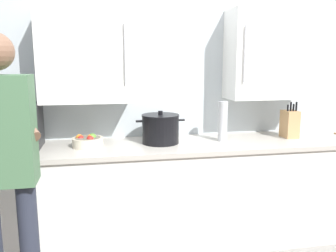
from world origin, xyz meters
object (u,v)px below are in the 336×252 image
Objects in this scene: fruit_bowl at (88,141)px; knife_block at (290,124)px; person_figure at (3,161)px; stock_pot at (160,129)px; thermos_flask at (223,121)px.

knife_block reaches higher than fruit_bowl.
person_figure reaches higher than knife_block.
fruit_bowl is at bearing -179.14° from knife_block.
fruit_bowl is 0.76× the size of knife_block.
person_figure is (-0.43, -0.68, 0.06)m from fruit_bowl.
knife_block is (1.68, 0.03, 0.07)m from fruit_bowl.
knife_block is at bearing 0.86° from fruit_bowl.
person_figure is at bearing -144.97° from stock_pot.
thermos_flask reaches higher than knife_block.
fruit_bowl is 0.14× the size of person_figure.
thermos_flask is 0.19× the size of person_figure.
knife_block is 2.23m from person_figure.
fruit_bowl is at bearing 179.60° from thermos_flask.
fruit_bowl is 1.68m from knife_block.
knife_block is (0.61, 0.03, -0.05)m from thermos_flask.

